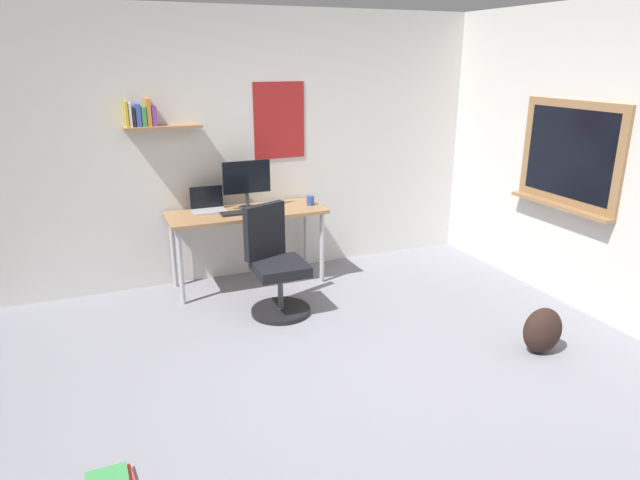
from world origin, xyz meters
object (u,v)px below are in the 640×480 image
(backpack, at_px, (543,330))
(office_chair, at_px, (275,268))
(book_stack_on_floor, at_px, (110,480))
(laptop, at_px, (208,205))
(monitor_primary, at_px, (247,181))
(coffee_mug, at_px, (310,200))
(computer_mouse, at_px, (269,209))
(desk, at_px, (247,219))
(keyboard, at_px, (241,213))

(backpack, bearing_deg, office_chair, 138.28)
(book_stack_on_floor, bearing_deg, backpack, 4.09)
(backpack, height_order, book_stack_on_floor, backpack)
(laptop, xyz_separation_m, monitor_primary, (0.37, -0.05, 0.22))
(coffee_mug, distance_m, backpack, 2.45)
(computer_mouse, height_order, backpack, computer_mouse)
(desk, distance_m, keyboard, 0.14)
(coffee_mug, xyz_separation_m, backpack, (1.05, -2.12, -0.62))
(monitor_primary, bearing_deg, keyboard, -124.93)
(monitor_primary, xyz_separation_m, book_stack_on_floor, (-1.45, -2.45, -0.99))
(desk, height_order, monitor_primary, monitor_primary)
(coffee_mug, bearing_deg, laptop, 170.83)
(desk, distance_m, coffee_mug, 0.66)
(computer_mouse, relative_size, backpack, 0.29)
(desk, bearing_deg, backpack, -51.64)
(computer_mouse, bearing_deg, backpack, -54.28)
(office_chair, distance_m, book_stack_on_floor, 2.27)
(desk, distance_m, backpack, 2.78)
(office_chair, distance_m, backpack, 2.21)
(backpack, bearing_deg, book_stack_on_floor, -175.91)
(laptop, xyz_separation_m, book_stack_on_floor, (-1.08, -2.50, -0.78))
(computer_mouse, bearing_deg, laptop, 158.94)
(computer_mouse, distance_m, coffee_mug, 0.44)
(office_chair, height_order, laptop, laptop)
(monitor_primary, distance_m, computer_mouse, 0.34)
(laptop, bearing_deg, backpack, -48.31)
(office_chair, height_order, monitor_primary, monitor_primary)
(office_chair, bearing_deg, coffee_mug, 48.24)
(coffee_mug, xyz_separation_m, book_stack_on_floor, (-2.06, -2.34, -0.77))
(monitor_primary, relative_size, computer_mouse, 4.46)
(keyboard, distance_m, computer_mouse, 0.28)
(keyboard, relative_size, coffee_mug, 4.02)
(book_stack_on_floor, bearing_deg, laptop, 66.63)
(office_chair, bearing_deg, keyboard, 102.07)
(computer_mouse, bearing_deg, office_chair, -103.77)
(office_chair, distance_m, keyboard, 0.72)
(office_chair, distance_m, computer_mouse, 0.72)
(monitor_primary, height_order, computer_mouse, monitor_primary)
(keyboard, relative_size, book_stack_on_floor, 1.52)
(office_chair, height_order, computer_mouse, office_chair)
(laptop, bearing_deg, desk, -22.37)
(coffee_mug, bearing_deg, desk, 178.20)
(backpack, bearing_deg, keyboard, 130.51)
(monitor_primary, bearing_deg, computer_mouse, -43.58)
(keyboard, xyz_separation_m, computer_mouse, (0.28, 0.00, 0.01))
(desk, relative_size, laptop, 4.81)
(desk, xyz_separation_m, coffee_mug, (0.65, -0.02, 0.13))
(laptop, height_order, book_stack_on_floor, laptop)
(backpack, relative_size, book_stack_on_floor, 1.47)
(desk, height_order, backpack, desk)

